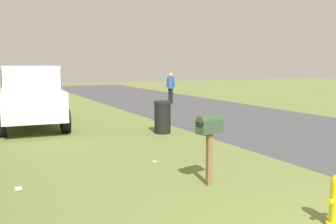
% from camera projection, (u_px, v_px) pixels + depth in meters
% --- Properties ---
extents(road_asphalt, '(60.00, 6.75, 0.01)m').
position_uv_depth(road_asphalt, '(334.00, 137.00, 11.47)').
color(road_asphalt, '#47474C').
rests_on(road_asphalt, ground).
extents(mailbox, '(0.33, 0.55, 1.27)m').
position_uv_depth(mailbox, '(210.00, 129.00, 6.82)').
color(mailbox, brown).
rests_on(mailbox, ground).
extents(pickup_truck, '(5.16, 2.38, 2.09)m').
position_uv_depth(pickup_truck, '(31.00, 95.00, 13.07)').
color(pickup_truck, silver).
rests_on(pickup_truck, ground).
extents(trash_bin, '(0.53, 0.53, 1.01)m').
position_uv_depth(trash_bin, '(163.00, 117.00, 12.03)').
color(trash_bin, black).
rests_on(trash_bin, ground).
extents(pedestrian, '(0.43, 0.39, 1.66)m').
position_uv_depth(pedestrian, '(171.00, 86.00, 20.90)').
color(pedestrian, black).
rests_on(pedestrian, ground).
extents(litter_wrapper_near_hydrant, '(0.12, 0.09, 0.01)m').
position_uv_depth(litter_wrapper_near_hydrant, '(155.00, 161.00, 8.62)').
color(litter_wrapper_near_hydrant, silver).
rests_on(litter_wrapper_near_hydrant, ground).
extents(litter_cup_far_scatter, '(0.10, 0.12, 0.08)m').
position_uv_depth(litter_cup_far_scatter, '(18.00, 189.00, 6.60)').
color(litter_cup_far_scatter, white).
rests_on(litter_cup_far_scatter, ground).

